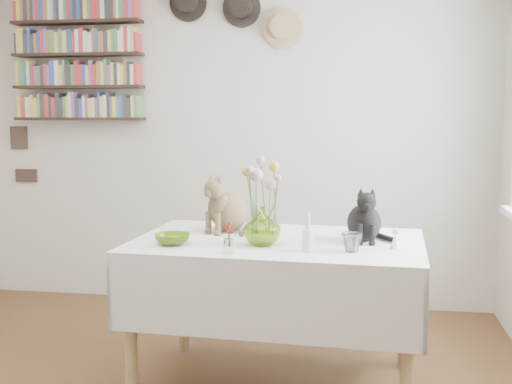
% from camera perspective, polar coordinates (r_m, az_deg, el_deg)
% --- Properties ---
extents(room, '(4.08, 4.58, 2.58)m').
position_cam_1_polar(room, '(2.69, -13.14, 2.75)').
color(room, brown).
rests_on(room, ground).
extents(dining_table, '(1.52, 1.02, 0.79)m').
position_cam_1_polar(dining_table, '(3.37, 1.97, -7.51)').
color(dining_table, white).
rests_on(dining_table, room).
extents(tabby_cat, '(0.33, 0.35, 0.33)m').
position_cam_1_polar(tabby_cat, '(3.55, -2.40, -0.84)').
color(tabby_cat, brown).
rests_on(tabby_cat, dining_table).
extents(black_cat, '(0.21, 0.26, 0.29)m').
position_cam_1_polar(black_cat, '(3.33, 9.60, -1.83)').
color(black_cat, black).
rests_on(black_cat, dining_table).
extents(flower_vase, '(0.24, 0.24, 0.19)m').
position_cam_1_polar(flower_vase, '(3.18, 0.55, -3.04)').
color(flower_vase, '#9BCA37').
rests_on(flower_vase, dining_table).
extents(green_bowl, '(0.23, 0.23, 0.05)m').
position_cam_1_polar(green_bowl, '(3.23, -7.45, -4.18)').
color(green_bowl, '#9BCA37').
rests_on(green_bowl, dining_table).
extents(drinking_glass, '(0.12, 0.12, 0.09)m').
position_cam_1_polar(drinking_glass, '(3.07, 8.51, -4.44)').
color(drinking_glass, white).
rests_on(drinking_glass, dining_table).
extents(candlestick, '(0.05, 0.05, 0.19)m').
position_cam_1_polar(candlestick, '(3.04, 4.62, -4.14)').
color(candlestick, white).
rests_on(candlestick, dining_table).
extents(berry_jar, '(0.04, 0.04, 0.17)m').
position_cam_1_polar(berry_jar, '(3.00, -2.49, -4.02)').
color(berry_jar, white).
rests_on(berry_jar, dining_table).
extents(porcelain_figurine, '(0.05, 0.05, 0.10)m').
position_cam_1_polar(porcelain_figurine, '(3.17, 12.28, -4.17)').
color(porcelain_figurine, white).
rests_on(porcelain_figurine, dining_table).
extents(flower_bouquet, '(0.17, 0.13, 0.39)m').
position_cam_1_polar(flower_bouquet, '(3.15, 0.60, 1.35)').
color(flower_bouquet, '#4C7233').
rests_on(flower_bouquet, flower_vase).
extents(bookshelf_unit, '(1.00, 0.16, 0.91)m').
position_cam_1_polar(bookshelf_unit, '(5.12, -15.54, 11.25)').
color(bookshelf_unit, black).
rests_on(bookshelf_unit, room).
extents(wall_hats, '(0.98, 0.09, 0.48)m').
position_cam_1_polar(wall_hats, '(4.81, -1.74, 15.68)').
color(wall_hats, black).
rests_on(wall_hats, room).
extents(wall_art_plaques, '(0.21, 0.02, 0.44)m').
position_cam_1_polar(wall_art_plaques, '(5.42, -20.08, 3.23)').
color(wall_art_plaques, '#38281E').
rests_on(wall_art_plaques, room).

